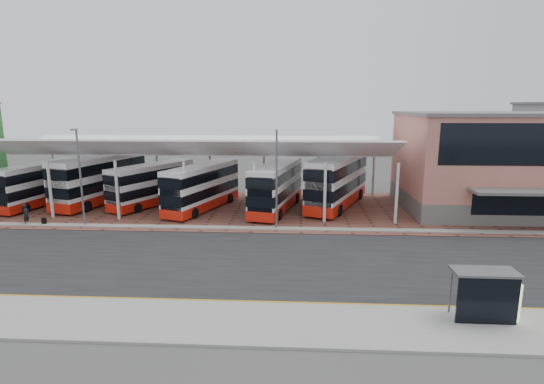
% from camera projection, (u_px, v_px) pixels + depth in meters
% --- Properties ---
extents(ground, '(140.00, 140.00, 0.00)m').
position_uv_depth(ground, '(242.00, 256.00, 28.39)').
color(ground, '#3E403C').
extents(road, '(120.00, 14.00, 0.02)m').
position_uv_depth(road, '(241.00, 261.00, 27.41)').
color(road, black).
rests_on(road, ground).
extents(forecourt, '(72.00, 16.00, 0.06)m').
position_uv_depth(forecourt, '(280.00, 209.00, 40.99)').
color(forecourt, brown).
rests_on(forecourt, ground).
extents(sidewalk, '(120.00, 4.00, 0.14)m').
position_uv_depth(sidewalk, '(218.00, 322.00, 19.57)').
color(sidewalk, gray).
rests_on(sidewalk, ground).
extents(north_kerb, '(120.00, 0.80, 0.14)m').
position_uv_depth(north_kerb, '(252.00, 228.00, 34.44)').
color(north_kerb, gray).
rests_on(north_kerb, ground).
extents(yellow_line_near, '(120.00, 0.12, 0.01)m').
position_uv_depth(yellow_line_near, '(225.00, 303.00, 21.54)').
color(yellow_line_near, '#C6840F').
rests_on(yellow_line_near, road).
extents(yellow_line_far, '(120.00, 0.12, 0.01)m').
position_uv_depth(yellow_line_far, '(226.00, 301.00, 21.83)').
color(yellow_line_far, '#C6840F').
rests_on(yellow_line_far, road).
extents(canopy, '(37.00, 11.63, 7.07)m').
position_uv_depth(canopy, '(198.00, 148.00, 41.17)').
color(canopy, silver).
rests_on(canopy, ground).
extents(terminal, '(18.40, 14.40, 9.25)m').
position_uv_depth(terminal, '(503.00, 162.00, 39.80)').
color(terminal, '#5D5A58').
rests_on(terminal, ground).
extents(lamp_west, '(0.16, 0.90, 8.07)m').
position_uv_depth(lamp_west, '(80.00, 175.00, 34.41)').
color(lamp_west, '#585C61').
rests_on(lamp_west, ground).
extents(lamp_east, '(0.16, 0.90, 8.07)m').
position_uv_depth(lamp_east, '(277.00, 176.00, 33.53)').
color(lamp_east, '#585C61').
rests_on(lamp_east, ground).
extents(bus_0, '(4.08, 10.33, 4.15)m').
position_uv_depth(bus_0, '(39.00, 184.00, 42.24)').
color(bus_0, white).
rests_on(bus_0, forecourt).
extents(bus_1, '(5.52, 11.98, 4.81)m').
position_uv_depth(bus_1, '(101.00, 179.00, 43.18)').
color(bus_1, white).
rests_on(bus_1, forecourt).
extents(bus_2, '(6.48, 9.93, 4.10)m').
position_uv_depth(bus_2, '(153.00, 185.00, 42.29)').
color(bus_2, white).
rests_on(bus_2, forecourt).
extents(bus_3, '(5.66, 10.58, 4.27)m').
position_uv_depth(bus_3, '(202.00, 187.00, 40.50)').
color(bus_3, white).
rests_on(bus_3, forecourt).
extents(bus_4, '(4.79, 11.05, 4.44)m').
position_uv_depth(bus_4, '(277.00, 187.00, 40.17)').
color(bus_4, white).
rests_on(bus_4, forecourt).
extents(bus_5, '(7.08, 12.21, 4.96)m').
position_uv_depth(bus_5, '(338.00, 181.00, 41.73)').
color(bus_5, white).
rests_on(bus_5, forecourt).
extents(pedestrian, '(0.43, 0.65, 1.76)m').
position_uv_depth(pedestrian, '(26.00, 214.00, 35.38)').
color(pedestrian, black).
rests_on(pedestrian, forecourt).
extents(suitcase, '(0.33, 0.23, 0.56)m').
position_uv_depth(suitcase, '(44.00, 221.00, 35.50)').
color(suitcase, black).
rests_on(suitcase, forecourt).
extents(bus_shelter, '(2.96, 1.37, 2.35)m').
position_uv_depth(bus_shelter, '(491.00, 291.00, 19.27)').
color(bus_shelter, black).
rests_on(bus_shelter, sidewalk).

